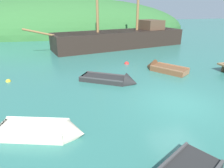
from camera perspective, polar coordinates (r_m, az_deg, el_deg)
ground_plane at (r=10.54m, az=18.55°, el=-5.12°), size 120.00×120.00×0.00m
shore_hill at (r=39.91m, az=-12.80°, el=14.36°), size 48.19×20.31×12.18m
sailing_ship at (r=24.04m, az=2.60°, el=12.17°), size 18.20×6.54×11.17m
rowboat_portside at (r=15.40m, az=14.24°, el=4.20°), size 2.71×3.32×1.21m
rowboat_outer_left at (r=7.99m, az=-18.38°, el=-12.98°), size 3.37×2.10×1.03m
rowboat_outer_right at (r=12.65m, az=0.48°, el=0.94°), size 3.68×3.07×1.17m
buoy_red at (r=16.82m, az=4.22°, el=5.77°), size 0.40×0.40×0.40m
buoy_yellow at (r=14.40m, az=-27.53°, el=0.64°), size 0.32×0.32×0.32m
buoy_orange at (r=17.20m, az=13.40°, el=5.60°), size 0.34×0.34×0.34m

